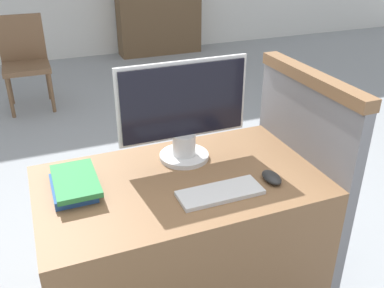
{
  "coord_description": "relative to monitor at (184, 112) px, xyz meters",
  "views": [
    {
      "loc": [
        -0.49,
        -1.03,
        1.67
      ],
      "look_at": [
        0.04,
        0.3,
        0.93
      ],
      "focal_mm": 40.0,
      "sensor_mm": 36.0,
      "label": 1
    }
  ],
  "objects": [
    {
      "name": "book_stack",
      "position": [
        -0.48,
        -0.09,
        -0.19
      ],
      "size": [
        0.17,
        0.27,
        0.05
      ],
      "color": "#285199",
      "rests_on": "desk"
    },
    {
      "name": "mouse",
      "position": [
        0.25,
        -0.3,
        -0.2
      ],
      "size": [
        0.06,
        0.11,
        0.03
      ],
      "color": "#262626",
      "rests_on": "desk"
    },
    {
      "name": "far_chair",
      "position": [
        -0.57,
        2.94,
        -0.48
      ],
      "size": [
        0.44,
        0.44,
        0.89
      ],
      "rotation": [
        0.0,
        0.0,
        0.92
      ],
      "color": "brown",
      "rests_on": "ground_plane"
    },
    {
      "name": "carrel_divider",
      "position": [
        0.5,
        -0.15,
        -0.41
      ],
      "size": [
        0.07,
        0.67,
        1.14
      ],
      "color": "slate",
      "rests_on": "ground_plane"
    },
    {
      "name": "keyboard",
      "position": [
        0.03,
        -0.31,
        -0.21
      ],
      "size": [
        0.32,
        0.12,
        0.02
      ],
      "color": "silver",
      "rests_on": "desk"
    },
    {
      "name": "desk",
      "position": [
        -0.08,
        -0.16,
        -0.6
      ],
      "size": [
        1.12,
        0.66,
        0.77
      ],
      "color": "brown",
      "rests_on": "ground_plane"
    },
    {
      "name": "monitor",
      "position": [
        0.0,
        0.0,
        0.0
      ],
      "size": [
        0.55,
        0.21,
        0.43
      ],
      "color": "silver",
      "rests_on": "desk"
    }
  ]
}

